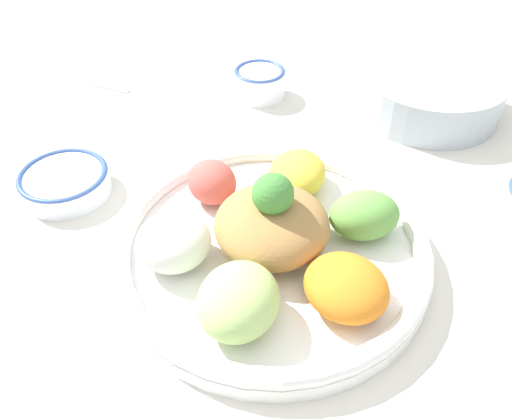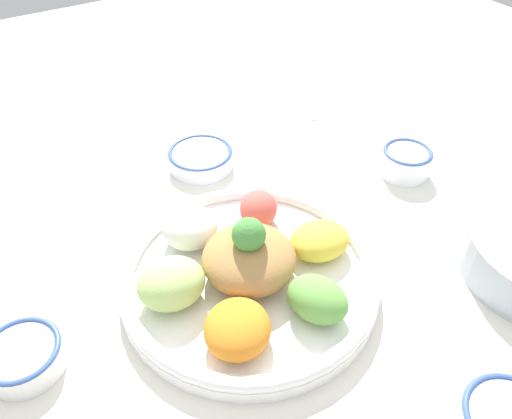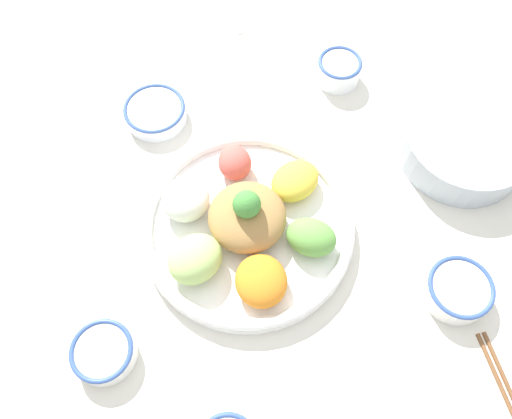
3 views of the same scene
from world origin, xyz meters
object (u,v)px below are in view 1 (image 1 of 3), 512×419
sauce_bowl_red (65,181)px  side_serving_bowl (430,91)px  serving_spoon_main (125,90)px  sauce_bowl_far (260,81)px  salad_platter (271,241)px

sauce_bowl_red → side_serving_bowl: 0.55m
serving_spoon_main → sauce_bowl_far: bearing=-158.1°
salad_platter → side_serving_bowl: (0.36, -0.20, 0.01)m
side_serving_bowl → serving_spoon_main: bearing=92.3°
serving_spoon_main → sauce_bowl_red: bearing=110.0°
sauce_bowl_far → serving_spoon_main: size_ratio=0.66×
sauce_bowl_far → side_serving_bowl: (-0.01, -0.27, 0.01)m
sauce_bowl_red → sauce_bowl_far: sauce_bowl_far is taller
sauce_bowl_red → side_serving_bowl: side_serving_bowl is taller
side_serving_bowl → sauce_bowl_far: bearing=88.7°
sauce_bowl_red → sauce_bowl_far: (0.29, -0.21, 0.01)m
sauce_bowl_far → serving_spoon_main: (-0.03, 0.23, -0.02)m
salad_platter → serving_spoon_main: bearing=41.6°
sauce_bowl_far → side_serving_bowl: size_ratio=0.38×
side_serving_bowl → serving_spoon_main: size_ratio=1.75×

